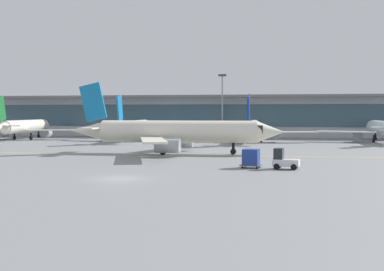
{
  "coord_description": "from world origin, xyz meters",
  "views": [
    {
      "loc": [
        13.93,
        -42.93,
        5.76
      ],
      "look_at": [
        3.5,
        16.73,
        3.0
      ],
      "focal_mm": 48.54,
      "sensor_mm": 36.0,
      "label": 1
    }
  ],
  "objects_px": {
    "gate_airplane_2": "(134,127)",
    "apron_light_mast_1": "(222,103)",
    "cargo_dolly_lead": "(251,158)",
    "gate_airplane_3": "(252,128)",
    "gate_airplane_1": "(25,127)",
    "baggage_tug": "(284,160)",
    "taxiing_regional_jet": "(176,132)",
    "gate_airplane_4": "(383,128)"
  },
  "relations": [
    {
      "from": "gate_airplane_1",
      "to": "baggage_tug",
      "type": "bearing_deg",
      "value": -136.04
    },
    {
      "from": "gate_airplane_1",
      "to": "gate_airplane_2",
      "type": "bearing_deg",
      "value": -98.06
    },
    {
      "from": "cargo_dolly_lead",
      "to": "gate_airplane_2",
      "type": "bearing_deg",
      "value": 128.02
    },
    {
      "from": "gate_airplane_1",
      "to": "gate_airplane_4",
      "type": "height_order",
      "value": "same"
    },
    {
      "from": "gate_airplane_2",
      "to": "taxiing_regional_jet",
      "type": "distance_m",
      "value": 33.24
    },
    {
      "from": "gate_airplane_3",
      "to": "gate_airplane_4",
      "type": "distance_m",
      "value": 24.78
    },
    {
      "from": "taxiing_regional_jet",
      "to": "baggage_tug",
      "type": "distance_m",
      "value": 22.48
    },
    {
      "from": "gate_airplane_3",
      "to": "baggage_tug",
      "type": "xyz_separation_m",
      "value": [
        5.96,
        -46.8,
        -1.76
      ]
    },
    {
      "from": "taxiing_regional_jet",
      "to": "gate_airplane_4",
      "type": "bearing_deg",
      "value": 44.22
    },
    {
      "from": "gate_airplane_4",
      "to": "gate_airplane_2",
      "type": "bearing_deg",
      "value": 93.43
    },
    {
      "from": "cargo_dolly_lead",
      "to": "gate_airplane_4",
      "type": "bearing_deg",
      "value": 74.93
    },
    {
      "from": "gate_airplane_3",
      "to": "taxiing_regional_jet",
      "type": "height_order",
      "value": "taxiing_regional_jet"
    },
    {
      "from": "apron_light_mast_1",
      "to": "gate_airplane_3",
      "type": "bearing_deg",
      "value": -64.08
    },
    {
      "from": "baggage_tug",
      "to": "cargo_dolly_lead",
      "type": "bearing_deg",
      "value": 180.0
    },
    {
      "from": "gate_airplane_3",
      "to": "cargo_dolly_lead",
      "type": "height_order",
      "value": "gate_airplane_3"
    },
    {
      "from": "gate_airplane_1",
      "to": "gate_airplane_4",
      "type": "bearing_deg",
      "value": -92.52
    },
    {
      "from": "gate_airplane_1",
      "to": "baggage_tug",
      "type": "xyz_separation_m",
      "value": [
        53.59,
        -48.53,
        -1.76
      ]
    },
    {
      "from": "baggage_tug",
      "to": "gate_airplane_1",
      "type": "bearing_deg",
      "value": 146.53
    },
    {
      "from": "cargo_dolly_lead",
      "to": "apron_light_mast_1",
      "type": "bearing_deg",
      "value": 107.99
    },
    {
      "from": "gate_airplane_3",
      "to": "apron_light_mast_1",
      "type": "distance_m",
      "value": 17.8
    },
    {
      "from": "gate_airplane_2",
      "to": "apron_light_mast_1",
      "type": "distance_m",
      "value": 22.7
    },
    {
      "from": "gate_airplane_2",
      "to": "gate_airplane_1",
      "type": "bearing_deg",
      "value": 83.42
    },
    {
      "from": "gate_airplane_3",
      "to": "cargo_dolly_lead",
      "type": "distance_m",
      "value": 46.4
    },
    {
      "from": "gate_airplane_2",
      "to": "gate_airplane_3",
      "type": "xyz_separation_m",
      "value": [
        23.35,
        0.04,
        0.0
      ]
    },
    {
      "from": "taxiing_regional_jet",
      "to": "apron_light_mast_1",
      "type": "xyz_separation_m",
      "value": [
        1.23,
        45.22,
        4.78
      ]
    },
    {
      "from": "gate_airplane_3",
      "to": "taxiing_regional_jet",
      "type": "relative_size",
      "value": 0.89
    },
    {
      "from": "gate_airplane_2",
      "to": "gate_airplane_4",
      "type": "xyz_separation_m",
      "value": [
        47.88,
        3.48,
        0.0
      ]
    },
    {
      "from": "gate_airplane_3",
      "to": "taxiing_regional_jet",
      "type": "xyz_separation_m",
      "value": [
        -8.68,
        -29.88,
        0.33
      ]
    },
    {
      "from": "baggage_tug",
      "to": "gate_airplane_3",
      "type": "bearing_deg",
      "value": 105.96
    },
    {
      "from": "gate_airplane_4",
      "to": "taxiing_regional_jet",
      "type": "distance_m",
      "value": 47.05
    },
    {
      "from": "gate_airplane_3",
      "to": "cargo_dolly_lead",
      "type": "xyz_separation_m",
      "value": [
        2.63,
        -46.29,
        -1.6
      ]
    },
    {
      "from": "baggage_tug",
      "to": "cargo_dolly_lead",
      "type": "distance_m",
      "value": 3.37
    },
    {
      "from": "baggage_tug",
      "to": "cargo_dolly_lead",
      "type": "relative_size",
      "value": 1.2
    },
    {
      "from": "gate_airplane_1",
      "to": "apron_light_mast_1",
      "type": "height_order",
      "value": "apron_light_mast_1"
    },
    {
      "from": "gate_airplane_4",
      "to": "apron_light_mast_1",
      "type": "bearing_deg",
      "value": 68.86
    },
    {
      "from": "gate_airplane_1",
      "to": "gate_airplane_3",
      "type": "height_order",
      "value": "same"
    },
    {
      "from": "gate_airplane_2",
      "to": "baggage_tug",
      "type": "height_order",
      "value": "gate_airplane_2"
    },
    {
      "from": "cargo_dolly_lead",
      "to": "taxiing_regional_jet",
      "type": "bearing_deg",
      "value": 133.28
    },
    {
      "from": "taxiing_regional_jet",
      "to": "gate_airplane_3",
      "type": "bearing_deg",
      "value": 72.93
    },
    {
      "from": "gate_airplane_3",
      "to": "gate_airplane_4",
      "type": "bearing_deg",
      "value": -82.22
    },
    {
      "from": "taxiing_regional_jet",
      "to": "baggage_tug",
      "type": "height_order",
      "value": "taxiing_regional_jet"
    },
    {
      "from": "gate_airplane_3",
      "to": "apron_light_mast_1",
      "type": "bearing_deg",
      "value": 25.72
    }
  ]
}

